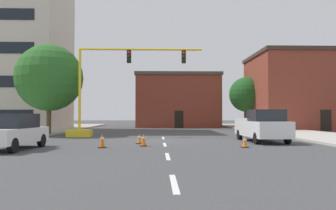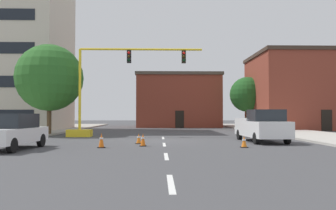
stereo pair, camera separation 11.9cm
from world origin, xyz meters
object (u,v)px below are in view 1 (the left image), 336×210
at_px(traffic_cone_roadside_c, 102,141).
at_px(tree_right_far, 247,95).
at_px(pickup_truck_white, 262,126).
at_px(traffic_signal_gantry, 98,106).
at_px(traffic_cone_roadside_a, 144,140).
at_px(tree_left_near, 49,78).
at_px(sedan_white_near_left, 12,131).
at_px(traffic_cone_roadside_b, 139,139).
at_px(traffic_cone_roadside_d, 245,142).

bearing_deg(traffic_cone_roadside_c, tree_right_far, 60.41).
bearing_deg(pickup_truck_white, traffic_signal_gantry, 154.12).
xyz_separation_m(traffic_signal_gantry, traffic_cone_roadside_c, (1.77, -9.01, -1.95)).
height_order(tree_right_far, traffic_cone_roadside_a, tree_right_far).
height_order(traffic_signal_gantry, pickup_truck_white, traffic_signal_gantry).
bearing_deg(tree_left_near, traffic_signal_gantry, -20.21).
bearing_deg(tree_left_near, tree_right_far, 34.54).
bearing_deg(traffic_cone_roadside_a, sedan_white_near_left, -165.62).
height_order(sedan_white_near_left, traffic_cone_roadside_c, sedan_white_near_left).
bearing_deg(traffic_cone_roadside_b, traffic_cone_roadside_d, -23.98).
distance_m(traffic_cone_roadside_b, traffic_cone_roadside_c, 2.97).
relative_size(pickup_truck_white, traffic_cone_roadside_d, 8.92).
xyz_separation_m(tree_left_near, sedan_white_near_left, (1.78, -11.35, -3.79)).
bearing_deg(sedan_white_near_left, pickup_truck_white, 18.16).
relative_size(tree_left_near, traffic_cone_roadside_b, 12.34).
bearing_deg(pickup_truck_white, traffic_cone_roadside_c, -158.63).
height_order(pickup_truck_white, traffic_cone_roadside_b, pickup_truck_white).
height_order(traffic_cone_roadside_b, traffic_cone_roadside_c, traffic_cone_roadside_c).
xyz_separation_m(traffic_signal_gantry, traffic_cone_roadside_b, (3.53, -6.61, -2.03)).
bearing_deg(tree_left_near, pickup_truck_white, -24.37).
height_order(traffic_signal_gantry, sedan_white_near_left, traffic_signal_gantry).
height_order(tree_right_far, traffic_cone_roadside_d, tree_right_far).
xyz_separation_m(pickup_truck_white, sedan_white_near_left, (-13.50, -4.43, -0.09)).
xyz_separation_m(traffic_cone_roadside_a, traffic_cone_roadside_c, (-2.07, -0.82, 0.03)).
relative_size(tree_left_near, traffic_cone_roadside_c, 9.75).
bearing_deg(traffic_signal_gantry, traffic_cone_roadside_a, -64.84).
distance_m(sedan_white_near_left, traffic_cone_roadside_b, 6.77).
xyz_separation_m(tree_left_near, traffic_cone_roadside_a, (8.05, -9.74, -4.34)).
relative_size(traffic_cone_roadside_a, traffic_cone_roadside_d, 1.13).
bearing_deg(traffic_signal_gantry, sedan_white_near_left, -103.88).
xyz_separation_m(traffic_signal_gantry, tree_left_near, (-4.20, 1.55, 2.36)).
xyz_separation_m(tree_right_far, traffic_cone_roadside_c, (-13.68, -24.09, -3.77)).
bearing_deg(traffic_cone_roadside_b, tree_left_near, 133.45).
distance_m(traffic_cone_roadside_a, traffic_cone_roadside_d, 5.29).
bearing_deg(tree_left_near, traffic_cone_roadside_c, -60.49).
relative_size(tree_right_far, traffic_cone_roadside_b, 10.48).
bearing_deg(traffic_cone_roadside_b, sedan_white_near_left, -151.83).
distance_m(sedan_white_near_left, traffic_cone_roadside_c, 4.30).
bearing_deg(traffic_cone_roadside_c, tree_left_near, 119.51).
bearing_deg(tree_right_far, traffic_cone_roadside_b, -118.80).
height_order(traffic_cone_roadside_c, traffic_cone_roadside_d, traffic_cone_roadside_c).
bearing_deg(traffic_signal_gantry, traffic_cone_roadside_d, -45.04).
bearing_deg(pickup_truck_white, tree_right_far, 77.92).
distance_m(tree_right_far, traffic_cone_roadside_c, 27.96).
distance_m(tree_left_near, traffic_cone_roadside_a, 13.36).
bearing_deg(tree_right_far, traffic_signal_gantry, -135.71).
distance_m(traffic_cone_roadside_a, traffic_cone_roadside_b, 1.61).
bearing_deg(traffic_cone_roadside_c, traffic_cone_roadside_b, 53.81).
distance_m(tree_right_far, traffic_cone_roadside_d, 25.27).
relative_size(sedan_white_near_left, traffic_cone_roadside_d, 7.56).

